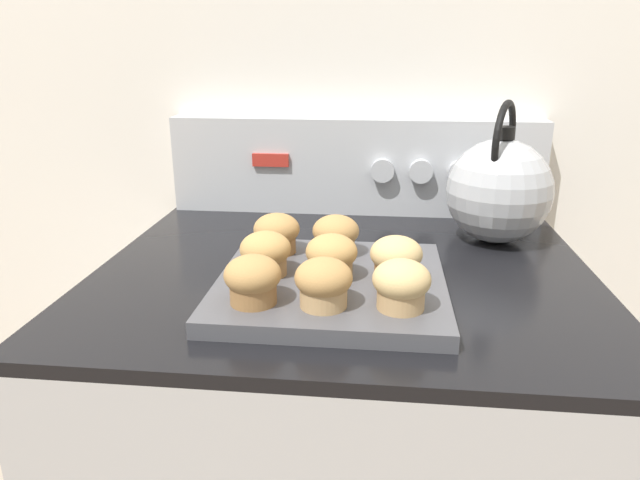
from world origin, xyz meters
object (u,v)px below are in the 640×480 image
muffin_r0_c1 (324,283)px  muffin_r0_c2 (401,284)px  muffin_r0_c0 (253,279)px  muffin_r1_c2 (396,258)px  muffin_r2_c0 (277,233)px  muffin_r1_c0 (266,253)px  muffin_r1_c1 (332,256)px  tea_kettle (499,189)px  muffin_r2_c1 (336,235)px  muffin_pan (331,285)px

muffin_r0_c1 → muffin_r0_c2: 0.09m
muffin_r0_c0 → muffin_r0_c1: size_ratio=1.00×
muffin_r1_c2 → muffin_r2_c0: bearing=153.1°
muffin_r2_c0 → muffin_r1_c0: bearing=-89.6°
muffin_r0_c1 → muffin_r1_c1: (0.00, 0.09, 0.00)m
muffin_r0_c1 → muffin_r1_c0: 0.13m
tea_kettle → muffin_r1_c0: bearing=-145.0°
muffin_r0_c0 → tea_kettle: size_ratio=0.29×
muffin_r1_c1 → muffin_r2_c1: 0.09m
muffin_r1_c2 → muffin_pan: bearing=-179.6°
muffin_r2_c0 → muffin_r2_c1: 0.09m
muffin_r2_c0 → muffin_r2_c1: size_ratio=1.00×
muffin_r1_c2 → muffin_r1_c0: bearing=179.7°
muffin_r1_c0 → muffin_r2_c1: size_ratio=1.00×
tea_kettle → muffin_r2_c1: bearing=-149.2°
muffin_r0_c0 → muffin_r1_c0: size_ratio=1.00×
muffin_r2_c1 → muffin_pan: bearing=-88.9°
muffin_r1_c0 → muffin_r1_c2: (0.18, -0.00, 0.00)m
muffin_r0_c0 → muffin_r1_c1: 0.13m
muffin_r2_c1 → muffin_r0_c2: bearing=-62.7°
muffin_r0_c2 → muffin_r1_c2: size_ratio=1.00×
muffin_pan → muffin_r1_c0: 0.10m
muffin_pan → muffin_r0_c2: size_ratio=4.39×
muffin_r1_c0 → muffin_r1_c2: 0.18m
muffin_r0_c2 → muffin_r2_c1: same height
muffin_r1_c2 → muffin_r2_c0: 0.20m
muffin_r1_c1 → muffin_pan: bearing=76.0°
muffin_r1_c1 → tea_kettle: bearing=43.6°
muffin_r0_c0 → muffin_r0_c2: size_ratio=1.00×
muffin_r0_c2 → muffin_r1_c1: (-0.09, 0.09, 0.00)m
muffin_pan → muffin_r0_c1: muffin_r0_c1 is taller
muffin_r2_c1 → muffin_r2_c0: bearing=-179.7°
muffin_r1_c2 → muffin_r2_c1: bearing=134.1°
muffin_r2_c0 → muffin_r2_c1: same height
muffin_r0_c0 → muffin_r0_c2: same height
muffin_pan → muffin_r2_c1: size_ratio=4.39×
muffin_r0_c0 → muffin_r2_c0: (-0.00, 0.18, 0.00)m
muffin_r2_c0 → muffin_r0_c0: bearing=-88.9°
muffin_r2_c1 → muffin_r0_c0: bearing=-115.3°
muffin_r0_c0 → muffin_r2_c0: bearing=91.1°
muffin_r0_c2 → muffin_r2_c1: 0.20m
muffin_r1_c1 → muffin_r1_c2: same height
muffin_r1_c2 → muffin_r2_c0: same height
muffin_r0_c0 → muffin_r2_c0: size_ratio=1.00×
muffin_r0_c1 → tea_kettle: tea_kettle is taller
muffin_r0_c2 → tea_kettle: (0.17, 0.33, 0.04)m
muffin_pan → muffin_r1_c2: 0.10m
muffin_r1_c0 → muffin_r2_c0: same height
muffin_pan → muffin_r1_c2: size_ratio=4.39×
muffin_r2_c0 → muffin_r2_c1: bearing=0.3°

